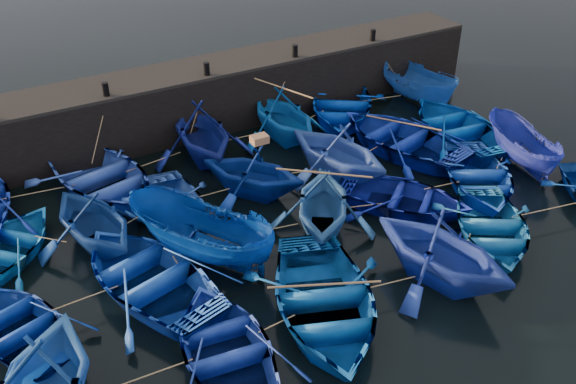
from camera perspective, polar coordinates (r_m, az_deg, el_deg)
ground at (r=19.72m, az=4.65°, el=-6.07°), size 120.00×120.00×0.00m
quay_wall at (r=27.08m, az=-7.78°, el=8.22°), size 26.00×2.50×2.50m
quay_top at (r=26.57m, az=-7.99°, el=10.80°), size 26.00×2.50×0.12m
bollard_1 at (r=24.56m, az=-15.91°, el=8.78°), size 0.24×0.24×0.50m
bollard_2 at (r=25.68m, az=-7.25°, el=10.81°), size 0.24×0.24×0.50m
bollard_3 at (r=27.34m, az=0.62°, el=12.44°), size 0.24×0.24×0.50m
bollard_4 at (r=29.45m, az=7.55°, el=13.66°), size 0.24×0.24×0.50m
boat_1 at (r=23.47m, az=-16.29°, el=1.29°), size 5.37×6.58×1.20m
boat_2 at (r=24.50m, az=-7.72°, el=5.31°), size 4.31×4.86×2.35m
boat_3 at (r=25.78m, az=-0.45°, el=6.90°), size 3.82×4.38×2.23m
boat_4 at (r=27.92m, az=4.74°, el=7.65°), size 6.42×6.74×1.14m
boat_5 at (r=29.68m, az=11.41°, el=9.36°), size 1.99×4.70×1.78m
boat_6 at (r=21.21m, az=-23.84°, el=-4.55°), size 5.23×5.19×0.89m
boat_7 at (r=20.40m, az=-16.94°, el=-2.32°), size 4.33×4.77×2.17m
boat_8 at (r=21.53m, az=-10.20°, el=-1.34°), size 3.66×4.71×0.90m
boat_9 at (r=22.15m, az=-3.17°, el=1.92°), size 4.93×5.03×2.01m
boat_10 at (r=23.19m, az=4.45°, el=3.79°), size 4.82×5.24×2.30m
boat_11 at (r=25.58m, az=10.08°, el=4.84°), size 5.36×6.51×1.17m
boat_12 at (r=26.97m, az=14.84°, el=5.68°), size 4.58×5.91×1.13m
boat_13 at (r=18.33m, az=-22.92°, el=-10.86°), size 4.16×4.97×0.89m
boat_14 at (r=18.65m, az=-12.25°, el=-7.21°), size 5.24×6.34×1.14m
boat_15 at (r=19.22m, az=-7.82°, el=-3.89°), size 4.29×5.13×1.91m
boat_16 at (r=20.35m, az=3.11°, el=-0.94°), size 5.14×5.29×2.12m
boat_17 at (r=21.96m, az=10.24°, el=-0.53°), size 5.36×5.60×0.94m
boat_18 at (r=23.74m, az=16.54°, el=1.35°), size 5.40×5.92×1.01m
boat_19 at (r=25.64m, az=19.99°, el=3.81°), size 2.33×4.23×1.55m
boat_21 at (r=16.41m, az=-5.47°, el=-13.58°), size 3.93×5.08×0.97m
boat_22 at (r=17.38m, az=3.20°, el=-9.76°), size 5.81×6.75×1.18m
boat_23 at (r=18.68m, az=13.57°, el=-4.97°), size 4.92×5.35×2.35m
boat_24 at (r=21.21m, az=17.63°, el=-2.98°), size 5.28×5.69×0.96m
wooden_crate at (r=21.71m, az=-2.56°, el=4.71°), size 0.57×0.41×0.28m
mooring_ropes at (r=22.72m, az=-1.86°, el=2.39°), size 18.73×11.77×2.10m
loose_oars at (r=21.65m, az=4.19°, el=3.24°), size 10.01×11.68×1.11m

